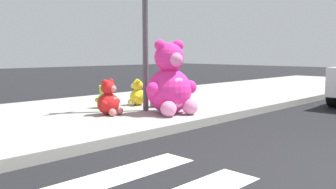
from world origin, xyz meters
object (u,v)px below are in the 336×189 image
at_px(plush_brown, 174,94).
at_px(plush_red, 109,101).
at_px(plush_pink_large, 170,84).
at_px(plush_yellow, 137,95).
at_px(plush_teal, 160,96).
at_px(plush_lime, 104,99).
at_px(sign_pole, 145,24).

height_order(plush_brown, plush_red, plush_red).
bearing_deg(plush_pink_large, plush_brown, 40.17).
bearing_deg(plush_yellow, plush_red, -153.10).
bearing_deg(plush_yellow, plush_teal, -70.51).
height_order(plush_pink_large, plush_teal, plush_pink_large).
relative_size(plush_pink_large, plush_brown, 2.54).
bearing_deg(plush_teal, plush_lime, 143.17).
bearing_deg(plush_pink_large, plush_red, 142.35).
bearing_deg(plush_lime, plush_brown, -24.54).
bearing_deg(plush_brown, plush_lime, 155.46).
bearing_deg(plush_brown, plush_yellow, 144.79).
height_order(sign_pole, plush_lime, sign_pole).
xyz_separation_m(sign_pole, plush_red, (-0.81, 0.11, -1.43)).
bearing_deg(sign_pole, plush_pink_large, -80.87).
bearing_deg(sign_pole, plush_red, 172.36).
bearing_deg(plush_brown, plush_teal, -174.38).
distance_m(plush_red, plush_lime, 0.89).
height_order(sign_pole, plush_red, sign_pole).
xyz_separation_m(plush_lime, plush_teal, (0.94, -0.71, 0.04)).
relative_size(plush_yellow, plush_brown, 1.05).
bearing_deg(plush_lime, plush_yellow, -12.97).
height_order(plush_yellow, plush_brown, plush_yellow).
distance_m(sign_pole, plush_lime, 1.79).
height_order(plush_pink_large, plush_yellow, plush_pink_large).
relative_size(plush_lime, plush_teal, 0.82).
distance_m(plush_pink_large, plush_teal, 0.95).
height_order(plush_red, plush_lime, plush_red).
bearing_deg(plush_pink_large, plush_teal, 58.57).
relative_size(sign_pole, plush_yellow, 5.58).
height_order(plush_yellow, plush_teal, plush_teal).
height_order(plush_lime, plush_teal, plush_teal).
height_order(plush_pink_large, plush_lime, plush_pink_large).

